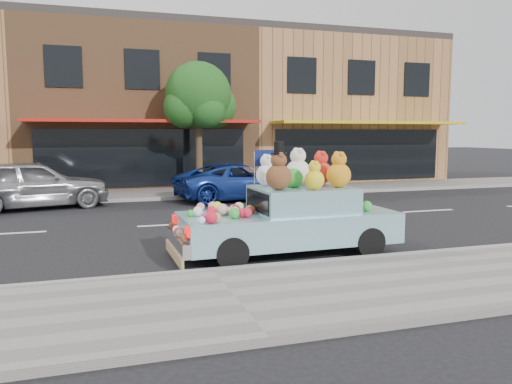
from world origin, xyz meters
name	(u,v)px	position (x,y,z in m)	size (l,w,h in m)	color
ground	(172,225)	(0.00, 0.00, 0.00)	(120.00, 120.00, 0.00)	black
near_sidewalk	(235,300)	(0.00, -6.50, 0.06)	(60.00, 3.00, 0.12)	gray
far_sidewalk	(149,194)	(0.00, 6.50, 0.06)	(60.00, 3.00, 0.12)	gray
near_kerb	(212,272)	(0.00, -5.00, 0.07)	(60.00, 0.12, 0.13)	gray
far_kerb	(153,199)	(0.00, 5.00, 0.07)	(60.00, 0.12, 0.13)	gray
storefront_mid	(136,108)	(0.00, 11.97, 3.64)	(10.00, 9.80, 7.30)	#8D603C
storefront_right	(324,111)	(10.00, 11.97, 3.64)	(10.00, 9.80, 7.30)	#AA7347
street_tree	(199,101)	(2.03, 6.55, 3.69)	(3.00, 2.70, 5.22)	#38281C
car_silver	(32,184)	(-3.87, 4.14, 0.80)	(1.89, 4.70, 1.60)	#9F9FA3
car_blue	(240,182)	(3.08, 4.34, 0.66)	(2.19, 4.75, 1.32)	#1C399B
art_car	(290,215)	(1.84, -3.93, 0.80)	(4.52, 1.86, 2.27)	black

